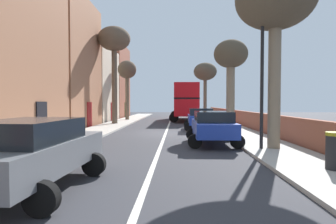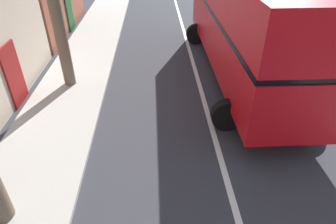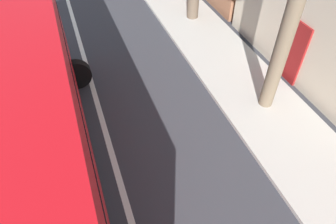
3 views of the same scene
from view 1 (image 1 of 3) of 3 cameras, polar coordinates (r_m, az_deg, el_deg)
The scene contains 17 objects.
ground_plane at distance 18.55m, azimuth -0.47°, elevation -4.38°, with size 84.00×84.00×0.00m, color #333338.
road_centre_line at distance 18.55m, azimuth -0.47°, elevation -4.37°, with size 0.16×54.00×0.01m, color silver.
sidewalk_left at distance 19.37m, azimuth -15.15°, elevation -4.00°, with size 2.60×60.00×0.12m, color #B2ADA3.
sidewalk_right at distance 18.98m, azimuth 14.51°, elevation -4.12°, with size 2.60×60.00×0.12m, color #B2ADA3.
terraced_houses_left at distance 20.99m, azimuth -24.64°, elevation 9.09°, with size 4.07×47.68×10.53m.
boundary_wall_right at distance 19.33m, azimuth 19.02°, elevation -2.24°, with size 0.36×54.00×1.34m, color brown.
double_decker_bus at distance 32.17m, azimuth 3.57°, elevation 2.47°, with size 3.57×10.76×4.06m.
parked_car_blue_right_1 at distance 13.59m, azimuth 9.24°, elevation -2.76°, with size 2.53×4.32×1.62m.
parked_car_blue_right_2 at distance 20.71m, azimuth 6.71°, elevation -1.15°, with size 2.49×4.28×1.63m.
parked_car_grey_left_3 at distance 7.00m, azimuth -26.17°, elevation -7.17°, with size 2.57×4.47×1.66m.
street_tree_right_1 at distance 13.13m, azimuth 21.37°, elevation 20.41°, with size 3.31×3.31×7.57m.
street_tree_left_2 at distance 32.21m, azimuth -8.49°, elevation 8.20°, with size 2.13×2.13×6.78m.
street_tree_right_3 at distance 41.66m, azimuth 7.72°, elevation 8.09°, with size 3.43×3.43×7.91m.
street_tree_left_4 at distance 26.73m, azimuth -11.09°, elevation 13.95°, with size 3.00×3.00×8.98m.
street_tree_right_5 at distance 20.23m, azimuth 12.88°, elevation 10.62°, with size 2.38×2.38×6.37m.
lamppost_right at distance 12.26m, azimuth 18.94°, elevation 10.13°, with size 0.32×0.32×6.31m.
litter_bin_right at distance 9.27m, azimuth 31.42°, elevation -6.87°, with size 0.55×0.55×1.07m.
Camera 1 is at (0.77, -18.42, 2.03)m, focal length 29.40 mm.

